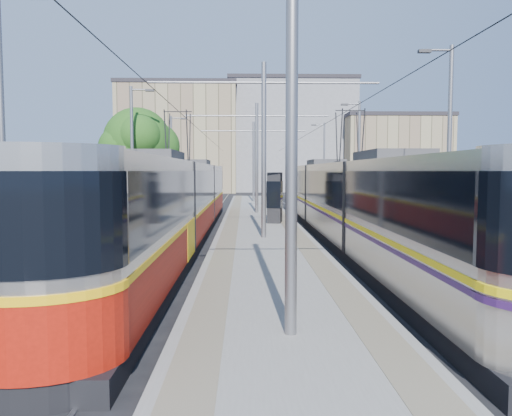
{
  "coord_description": "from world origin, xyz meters",
  "views": [
    {
      "loc": [
        -0.75,
        -12.09,
        3.0
      ],
      "look_at": [
        -0.34,
        6.68,
        1.6
      ],
      "focal_mm": 35.0,
      "sensor_mm": 36.0,
      "label": 1
    }
  ],
  "objects": [
    {
      "name": "ground",
      "position": [
        0.0,
        0.0,
        0.0
      ],
      "size": [
        160.0,
        160.0,
        0.0
      ],
      "primitive_type": "plane",
      "color": "black",
      "rests_on": "ground"
    },
    {
      "name": "platform",
      "position": [
        0.0,
        17.0,
        0.15
      ],
      "size": [
        4.0,
        50.0,
        0.3
      ],
      "primitive_type": "cube",
      "color": "gray",
      "rests_on": "ground"
    },
    {
      "name": "tactile_strip_left",
      "position": [
        -1.45,
        17.0,
        0.3
      ],
      "size": [
        0.7,
        50.0,
        0.01
      ],
      "primitive_type": "cube",
      "color": "gray",
      "rests_on": "platform"
    },
    {
      "name": "tactile_strip_right",
      "position": [
        1.45,
        17.0,
        0.3
      ],
      "size": [
        0.7,
        50.0,
        0.01
      ],
      "primitive_type": "cube",
      "color": "gray",
      "rests_on": "platform"
    },
    {
      "name": "rails",
      "position": [
        0.0,
        17.0,
        0.02
      ],
      "size": [
        8.71,
        70.0,
        0.03
      ],
      "color": "gray",
      "rests_on": "ground"
    },
    {
      "name": "track_arrow",
      "position": [
        -3.6,
        -3.0,
        0.01
      ],
      "size": [
        1.2,
        5.0,
        0.01
      ],
      "primitive_type": "cube",
      "color": "silver",
      "rests_on": "ground"
    },
    {
      "name": "tram_left",
      "position": [
        -3.6,
        9.28,
        1.71
      ],
      "size": [
        2.43,
        31.02,
        5.5
      ],
      "color": "black",
      "rests_on": "ground"
    },
    {
      "name": "tram_right",
      "position": [
        3.6,
        8.73,
        1.86
      ],
      "size": [
        2.43,
        30.44,
        5.5
      ],
      "color": "black",
      "rests_on": "ground"
    },
    {
      "name": "catenary",
      "position": [
        0.0,
        14.15,
        4.52
      ],
      "size": [
        9.2,
        70.0,
        7.0
      ],
      "color": "slate",
      "rests_on": "platform"
    },
    {
      "name": "street_lamps",
      "position": [
        -0.0,
        21.0,
        4.18
      ],
      "size": [
        15.18,
        38.22,
        8.0
      ],
      "color": "slate",
      "rests_on": "ground"
    },
    {
      "name": "shelter",
      "position": [
        0.8,
        13.84,
        1.67
      ],
      "size": [
        0.92,
        1.29,
        2.62
      ],
      "rotation": [
        0.0,
        0.0,
        -0.17
      ],
      "color": "black",
      "rests_on": "platform"
    },
    {
      "name": "tree",
      "position": [
        -7.58,
        21.47,
        4.84
      ],
      "size": [
        4.93,
        4.56,
        7.17
      ],
      "color": "#382314",
      "rests_on": "ground"
    },
    {
      "name": "building_left",
      "position": [
        -10.0,
        60.0,
        7.53
      ],
      "size": [
        16.32,
        12.24,
        15.04
      ],
      "color": "#988C67",
      "rests_on": "ground"
    },
    {
      "name": "building_centre",
      "position": [
        6.0,
        64.0,
        8.12
      ],
      "size": [
        18.36,
        14.28,
        16.21
      ],
      "color": "gray",
      "rests_on": "ground"
    },
    {
      "name": "building_right",
      "position": [
        20.0,
        58.0,
        5.37
      ],
      "size": [
        14.28,
        10.2,
        10.72
      ],
      "color": "#988C67",
      "rests_on": "ground"
    }
  ]
}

